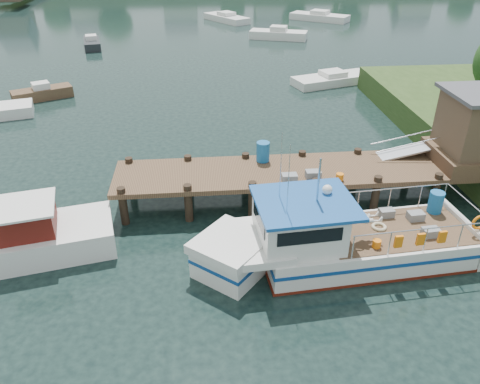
{
  "coord_description": "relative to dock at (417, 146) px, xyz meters",
  "views": [
    {
      "loc": [
        -2.42,
        -16.97,
        10.24
      ],
      "look_at": [
        -1.0,
        -1.5,
        1.3
      ],
      "focal_mm": 35.0,
      "sensor_mm": 36.0,
      "label": 1
    }
  ],
  "objects": [
    {
      "name": "work_boat",
      "position": [
        -15.87,
        -3.14,
        -1.58
      ],
      "size": [
        8.02,
        3.78,
        4.2
      ],
      "rotation": [
        0.0,
        0.0,
        0.21
      ],
      "color": "silver",
      "rests_on": "ground"
    },
    {
      "name": "lobster_boat",
      "position": [
        -4.64,
        -4.4,
        -1.37
      ],
      "size": [
        10.15,
        3.6,
        4.82
      ],
      "rotation": [
        0.0,
        0.0,
        0.08
      ],
      "color": "silver",
      "rests_on": "ground"
    },
    {
      "name": "dock",
      "position": [
        0.0,
        0.0,
        0.0
      ],
      "size": [
        16.6,
        3.0,
        4.78
      ],
      "color": "brown",
      "rests_on": "ground"
    },
    {
      "name": "moored_d",
      "position": [
        -5.15,
        41.94,
        -1.83
      ],
      "size": [
        5.42,
        6.64,
        1.1
      ],
      "rotation": [
        0.0,
        0.0,
        0.06
      ],
      "color": "silver",
      "rests_on": "ground"
    },
    {
      "name": "moored_c",
      "position": [
        0.92,
        16.08,
        -1.89
      ],
      "size": [
        6.3,
        3.77,
        0.94
      ],
      "rotation": [
        0.0,
        0.0,
        0.14
      ],
      "color": "silver",
      "rests_on": "ground"
    },
    {
      "name": "moored_b",
      "position": [
        -0.54,
        31.66,
        -1.77
      ],
      "size": [
        6.05,
        3.68,
        1.26
      ],
      "rotation": [
        0.0,
        0.0,
        0.28
      ],
      "color": "silver",
      "rests_on": "ground"
    },
    {
      "name": "moored_rowboat",
      "position": [
        -19.35,
        14.52,
        -1.83
      ],
      "size": [
        3.99,
        2.83,
        1.11
      ],
      "rotation": [
        0.0,
        0.0,
        -0.07
      ],
      "color": "brown",
      "rests_on": "ground"
    },
    {
      "name": "ground_plane",
      "position": [
        -6.51,
        -0.01,
        -2.24
      ],
      "size": [
        160.0,
        160.0,
        0.0
      ],
      "primitive_type": "plane",
      "color": "black"
    },
    {
      "name": "moored_far",
      "position": [
        6.13,
        41.55,
        -1.8
      ],
      "size": [
        7.07,
        5.95,
        1.19
      ],
      "rotation": [
        0.0,
        0.0,
        -0.35
      ],
      "color": "silver",
      "rests_on": "ground"
    },
    {
      "name": "moored_e",
      "position": [
        -18.75,
        29.46,
        -1.81
      ],
      "size": [
        2.3,
        4.4,
        1.16
      ],
      "rotation": [
        0.0,
        0.0,
        0.39
      ],
      "color": "black",
      "rests_on": "ground"
    }
  ]
}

